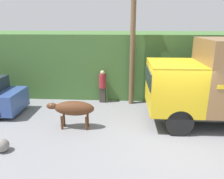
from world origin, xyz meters
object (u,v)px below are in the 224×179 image
Objects in this scene: roadside_rock at (2,145)px; utility_pole at (133,42)px; pedestrian_on_hill at (103,85)px; brown_cow at (73,109)px.

utility_pole is at bearing 47.97° from roadside_rock.
utility_pole is 7.07m from roadside_rock.
roadside_rock is (-2.80, -4.85, -0.72)m from pedestrian_on_hill.
roadside_rock is (-1.95, -1.82, -0.61)m from brown_cow.
pedestrian_on_hill is at bearing 176.94° from utility_pole.
pedestrian_on_hill is 3.94× the size of roadside_rock.
utility_pole is at bearing 62.42° from brown_cow.
brown_cow is 0.31× the size of utility_pole.
pedestrian_on_hill is at bearing 85.33° from brown_cow.
utility_pole reaches higher than pedestrian_on_hill.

